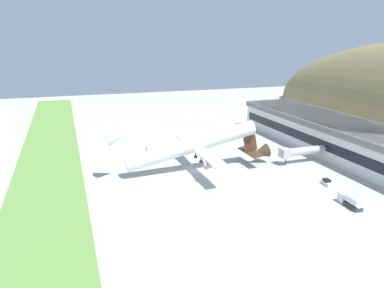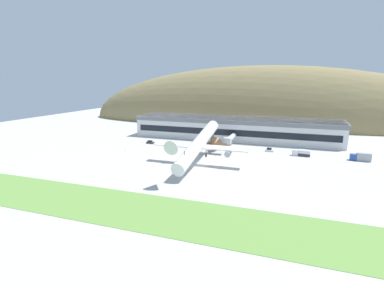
{
  "view_description": "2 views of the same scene",
  "coord_description": "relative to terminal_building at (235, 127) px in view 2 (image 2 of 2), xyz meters",
  "views": [
    {
      "loc": [
        104.0,
        -36.33,
        39.73
      ],
      "look_at": [
        3.02,
        -2.06,
        9.79
      ],
      "focal_mm": 35.0,
      "sensor_mm": 36.0,
      "label": 1
    },
    {
      "loc": [
        33.89,
        -105.1,
        32.33
      ],
      "look_at": [
        -3.17,
        -1.15,
        8.32
      ],
      "focal_mm": 28.0,
      "sensor_mm": 36.0,
      "label": 2
    }
  ],
  "objects": [
    {
      "name": "ground_plane",
      "position": [
        -1.56,
        -55.46,
        -6.58
      ],
      "size": [
        361.16,
        361.16,
        0.0
      ],
      "primitive_type": "plane",
      "color": "#B7B5AF"
    },
    {
      "name": "grass_strip_foreground",
      "position": [
        -1.56,
        -98.99,
        -6.54
      ],
      "size": [
        325.05,
        20.18,
        0.08
      ],
      "primitive_type": "cube",
      "color": "#669342",
      "rests_on": "ground_plane"
    },
    {
      "name": "hill_backdrop",
      "position": [
        7.38,
        63.52,
        -6.58
      ],
      "size": [
        282.87,
        63.2,
        84.0
      ],
      "primitive_type": "ellipsoid",
      "color": "olive",
      "rests_on": "ground_plane"
    },
    {
      "name": "terminal_building",
      "position": [
        0.0,
        0.0,
        0.0
      ],
      "size": [
        110.6,
        22.47,
        11.63
      ],
      "color": "silver",
      "rests_on": "ground_plane"
    },
    {
      "name": "jetway_0",
      "position": [
        1.94,
        -19.79,
        -2.59
      ],
      "size": [
        3.38,
        16.52,
        5.43
      ],
      "color": "silver",
      "rests_on": "ground_plane"
    },
    {
      "name": "cargo_airplane",
      "position": [
        -2.46,
        -55.15,
        1.39
      ],
      "size": [
        37.74,
        52.93,
        14.97
      ],
      "color": "white"
    },
    {
      "name": "service_car_0",
      "position": [
        -38.1,
        -26.74,
        -5.94
      ],
      "size": [
        4.21,
        2.16,
        1.56
      ],
      "color": "#333338",
      "rests_on": "ground_plane"
    },
    {
      "name": "service_car_1",
      "position": [
        21.14,
        -23.87,
        -5.89
      ],
      "size": [
        3.85,
        2.11,
        1.67
      ],
      "color": "silver",
      "rests_on": "ground_plane"
    },
    {
      "name": "fuel_truck",
      "position": [
        34.8,
        -27.69,
        -5.13
      ],
      "size": [
        7.45,
        2.76,
        3.06
      ],
      "color": "silver",
      "rests_on": "ground_plane"
    },
    {
      "name": "box_truck",
      "position": [
        57.37,
        -27.95,
        -5.01
      ],
      "size": [
        7.76,
        2.7,
        3.34
      ],
      "color": "#264C99",
      "rests_on": "ground_plane"
    },
    {
      "name": "traffic_cone_0",
      "position": [
        -0.04,
        -39.97,
        -6.3
      ],
      "size": [
        0.52,
        0.52,
        0.58
      ],
      "color": "orange",
      "rests_on": "ground_plane"
    },
    {
      "name": "traffic_cone_1",
      "position": [
        -41.12,
        -45.74,
        -6.3
      ],
      "size": [
        0.52,
        0.52,
        0.58
      ],
      "color": "orange",
      "rests_on": "ground_plane"
    }
  ]
}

